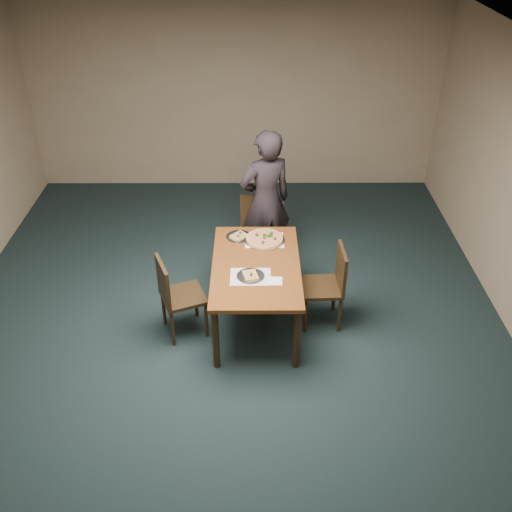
{
  "coord_description": "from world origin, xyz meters",
  "views": [
    {
      "loc": [
        0.28,
        -4.21,
        4.03
      ],
      "look_at": [
        0.3,
        0.6,
        0.85
      ],
      "focal_mm": 40.0,
      "sensor_mm": 36.0,
      "label": 1
    }
  ],
  "objects_px": {
    "diner": "(266,202)",
    "slice_plate_far": "(239,236)",
    "pizza_pan": "(265,238)",
    "slice_plate_near": "(251,276)",
    "chair_left": "(175,293)",
    "dining_table": "(256,272)",
    "chair_far": "(257,229)",
    "chair_right": "(329,282)"
  },
  "relations": [
    {
      "from": "chair_right",
      "to": "diner",
      "type": "relative_size",
      "value": 0.52
    },
    {
      "from": "dining_table",
      "to": "slice_plate_near",
      "type": "xyz_separation_m",
      "value": [
        -0.05,
        -0.22,
        0.11
      ]
    },
    {
      "from": "slice_plate_far",
      "to": "diner",
      "type": "bearing_deg",
      "value": 62.37
    },
    {
      "from": "slice_plate_near",
      "to": "diner",
      "type": "bearing_deg",
      "value": 82.65
    },
    {
      "from": "chair_left",
      "to": "chair_right",
      "type": "bearing_deg",
      "value": -105.52
    },
    {
      "from": "pizza_pan",
      "to": "slice_plate_far",
      "type": "bearing_deg",
      "value": 166.75
    },
    {
      "from": "diner",
      "to": "slice_plate_far",
      "type": "xyz_separation_m",
      "value": [
        -0.3,
        -0.58,
        -0.12
      ]
    },
    {
      "from": "diner",
      "to": "chair_left",
      "type": "bearing_deg",
      "value": 31.33
    },
    {
      "from": "chair_far",
      "to": "pizza_pan",
      "type": "height_order",
      "value": "chair_far"
    },
    {
      "from": "chair_left",
      "to": "slice_plate_far",
      "type": "xyz_separation_m",
      "value": [
        0.64,
        0.71,
        0.25
      ]
    },
    {
      "from": "chair_far",
      "to": "diner",
      "type": "relative_size",
      "value": 0.52
    },
    {
      "from": "slice_plate_near",
      "to": "slice_plate_far",
      "type": "distance_m",
      "value": 0.76
    },
    {
      "from": "diner",
      "to": "dining_table",
      "type": "bearing_deg",
      "value": 61.49
    },
    {
      "from": "diner",
      "to": "slice_plate_far",
      "type": "relative_size",
      "value": 6.29
    },
    {
      "from": "dining_table",
      "to": "chair_far",
      "type": "xyz_separation_m",
      "value": [
        0.02,
        1.1,
        -0.14
      ]
    },
    {
      "from": "chair_right",
      "to": "diner",
      "type": "distance_m",
      "value": 1.33
    },
    {
      "from": "pizza_pan",
      "to": "slice_plate_near",
      "type": "xyz_separation_m",
      "value": [
        -0.15,
        -0.68,
        -0.01
      ]
    },
    {
      "from": "chair_far",
      "to": "diner",
      "type": "xyz_separation_m",
      "value": [
        0.1,
        0.01,
        0.36
      ]
    },
    {
      "from": "dining_table",
      "to": "chair_right",
      "type": "bearing_deg",
      "value": 0.57
    },
    {
      "from": "pizza_pan",
      "to": "dining_table",
      "type": "bearing_deg",
      "value": -101.7
    },
    {
      "from": "pizza_pan",
      "to": "slice_plate_near",
      "type": "height_order",
      "value": "pizza_pan"
    },
    {
      "from": "dining_table",
      "to": "chair_right",
      "type": "distance_m",
      "value": 0.78
    },
    {
      "from": "chair_right",
      "to": "pizza_pan",
      "type": "height_order",
      "value": "chair_right"
    },
    {
      "from": "chair_left",
      "to": "slice_plate_near",
      "type": "xyz_separation_m",
      "value": [
        0.77,
        -0.05,
        0.25
      ]
    },
    {
      "from": "chair_left",
      "to": "diner",
      "type": "distance_m",
      "value": 1.63
    },
    {
      "from": "diner",
      "to": "slice_plate_far",
      "type": "height_order",
      "value": "diner"
    },
    {
      "from": "chair_far",
      "to": "chair_right",
      "type": "bearing_deg",
      "value": -52.32
    },
    {
      "from": "chair_left",
      "to": "slice_plate_far",
      "type": "bearing_deg",
      "value": -64.13
    },
    {
      "from": "pizza_pan",
      "to": "slice_plate_near",
      "type": "distance_m",
      "value": 0.7
    },
    {
      "from": "diner",
      "to": "chair_right",
      "type": "bearing_deg",
      "value": 98.1
    },
    {
      "from": "dining_table",
      "to": "pizza_pan",
      "type": "height_order",
      "value": "pizza_pan"
    },
    {
      "from": "slice_plate_far",
      "to": "chair_left",
      "type": "bearing_deg",
      "value": -132.06
    },
    {
      "from": "dining_table",
      "to": "diner",
      "type": "distance_m",
      "value": 1.14
    },
    {
      "from": "dining_table",
      "to": "chair_far",
      "type": "height_order",
      "value": "chair_far"
    },
    {
      "from": "chair_right",
      "to": "diner",
      "type": "xyz_separation_m",
      "value": [
        -0.65,
        1.1,
        0.36
      ]
    },
    {
      "from": "chair_far",
      "to": "slice_plate_near",
      "type": "xyz_separation_m",
      "value": [
        -0.07,
        -1.32,
        0.25
      ]
    },
    {
      "from": "chair_right",
      "to": "slice_plate_far",
      "type": "bearing_deg",
      "value": -121.06
    },
    {
      "from": "diner",
      "to": "pizza_pan",
      "type": "bearing_deg",
      "value": 65.64
    },
    {
      "from": "chair_right",
      "to": "slice_plate_near",
      "type": "height_order",
      "value": "chair_right"
    },
    {
      "from": "chair_right",
      "to": "slice_plate_near",
      "type": "distance_m",
      "value": 0.89
    },
    {
      "from": "diner",
      "to": "slice_plate_near",
      "type": "relative_size",
      "value": 6.29
    },
    {
      "from": "pizza_pan",
      "to": "slice_plate_far",
      "type": "distance_m",
      "value": 0.29
    }
  ]
}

